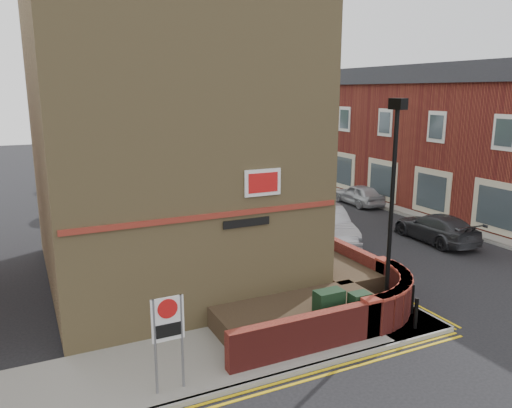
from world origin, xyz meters
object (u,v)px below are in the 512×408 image
object	(u,v)px
lamppost	(391,212)
zone_sign	(168,327)
silver_car_near	(326,224)
utility_cabinet_large	(329,311)

from	to	relation	value
lamppost	zone_sign	size ratio (longest dim) A/B	2.86
lamppost	silver_car_near	xyz separation A→B (m)	(2.99, 7.65, -2.57)
lamppost	zone_sign	distance (m)	6.85
utility_cabinet_large	zone_sign	xyz separation A→B (m)	(-4.70, -0.80, 0.92)
lamppost	silver_car_near	size ratio (longest dim) A/B	1.33
silver_car_near	utility_cabinet_large	bearing A→B (deg)	-108.15
lamppost	zone_sign	world-z (taller)	lamppost
lamppost	utility_cabinet_large	xyz separation A→B (m)	(-1.90, 0.10, -2.62)
lamppost	silver_car_near	world-z (taller)	lamppost
zone_sign	silver_car_near	xyz separation A→B (m)	(9.59, 8.35, -0.87)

